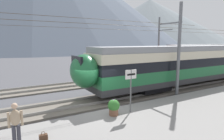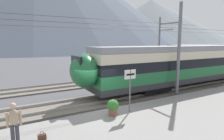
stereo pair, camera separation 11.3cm
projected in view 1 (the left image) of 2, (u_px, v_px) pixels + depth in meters
The scene contains 12 objects.
ground_plane at pixel (100, 111), 11.77m from camera, with size 400.00×400.00×0.00m, color #4C4C51.
platform_slab at pixel (146, 138), 8.11m from camera, with size 120.00×7.27×0.30m, color gray.
track_near at pixel (89, 102), 13.20m from camera, with size 120.00×3.00×0.28m.
track_far at pixel (65, 86), 18.01m from camera, with size 120.00×3.00×0.28m.
train_near_platform at pixel (208, 61), 19.49m from camera, with size 28.56×2.92×4.27m.
catenary_mast_mid at pixel (177, 48), 14.42m from camera, with size 42.33×2.21×7.08m.
catenary_mast_far_side at pixel (159, 44), 26.07m from camera, with size 42.33×2.49×7.49m.
platform_sign at pixel (131, 81), 10.51m from camera, with size 0.70×0.08×2.40m.
passenger_walking at pixel (16, 122), 7.10m from camera, with size 0.53×0.22×1.69m.
handbag_beside_passenger at pixel (43, 137), 7.68m from camera, with size 0.32×0.18×0.35m.
potted_plant_platform_edge at pixel (114, 107), 10.24m from camera, with size 0.64×0.64×0.86m.
mountain_right_ridge at pixel (149, 23), 213.80m from camera, with size 178.16×178.16×50.53m, color slate.
Camera 1 is at (-5.07, -10.09, 4.20)m, focal length 30.75 mm.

